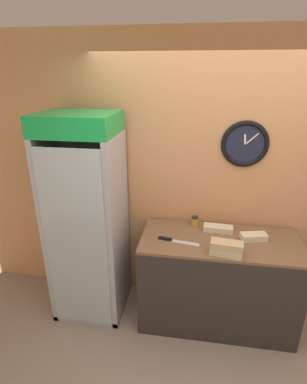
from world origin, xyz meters
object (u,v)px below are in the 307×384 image
object	(u,v)px
beverage_cooler	(88,211)
sandwich_stack_middle	(227,245)
sandwich_stack_bottom	(226,252)
sandwich_flat_left	(254,237)
chefs_knife	(173,240)
condiment_jar	(195,221)
sandwich_flat_right	(218,228)

from	to	relation	value
beverage_cooler	sandwich_stack_middle	world-z (taller)	beverage_cooler
sandwich_stack_bottom	sandwich_flat_left	bearing A→B (deg)	47.04
sandwich_stack_bottom	sandwich_stack_middle	xyz separation A→B (m)	(-0.00, 0.00, 0.06)
beverage_cooler	sandwich_flat_left	world-z (taller)	beverage_cooler
chefs_knife	condiment_jar	distance (m)	0.36
sandwich_stack_bottom	sandwich_stack_middle	size ratio (longest dim) A/B	1.01
beverage_cooler	sandwich_stack_bottom	size ratio (longest dim) A/B	7.31
sandwich_stack_middle	sandwich_flat_left	size ratio (longest dim) A/B	1.11
beverage_cooler	chefs_knife	world-z (taller)	beverage_cooler
sandwich_stack_bottom	chefs_knife	xyz separation A→B (m)	(-0.46, 0.15, -0.02)
sandwich_stack_middle	sandwich_flat_left	world-z (taller)	sandwich_stack_middle
sandwich_stack_middle	sandwich_flat_left	bearing A→B (deg)	47.04
sandwich_stack_bottom	sandwich_stack_middle	distance (m)	0.06
beverage_cooler	sandwich_stack_bottom	world-z (taller)	beverage_cooler
beverage_cooler	condiment_jar	xyz separation A→B (m)	(1.02, 0.17, -0.12)
sandwich_flat_left	sandwich_flat_right	world-z (taller)	sandwich_flat_left
sandwich_stack_bottom	condiment_jar	world-z (taller)	condiment_jar
beverage_cooler	sandwich_flat_right	bearing A→B (deg)	4.78
beverage_cooler	chefs_knife	distance (m)	0.86
beverage_cooler	sandwich_stack_middle	distance (m)	1.33
beverage_cooler	sandwich_stack_bottom	distance (m)	1.33
sandwich_flat_left	sandwich_flat_right	xyz separation A→B (m)	(-0.31, 0.11, -0.00)
sandwich_stack_bottom	sandwich_flat_right	bearing A→B (deg)	96.82
beverage_cooler	condiment_jar	size ratio (longest dim) A/B	19.32
sandwich_stack_bottom	chefs_knife	size ratio (longest dim) A/B	0.74
condiment_jar	sandwich_stack_bottom	bearing A→B (deg)	-59.19
sandwich_flat_left	sandwich_flat_right	size ratio (longest dim) A/B	0.88
chefs_knife	sandwich_stack_bottom	bearing A→B (deg)	-17.94
beverage_cooler	sandwich_flat_right	size ratio (longest dim) A/B	7.19
sandwich_stack_bottom	condiment_jar	distance (m)	0.53
beverage_cooler	sandwich_flat_left	bearing A→B (deg)	-0.28
condiment_jar	chefs_knife	bearing A→B (deg)	-121.18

